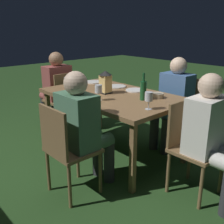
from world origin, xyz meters
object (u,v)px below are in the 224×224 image
wine_glass_c (67,81)px  plate_d (135,90)px  person_in_rust (56,86)px  dining_table (112,98)px  chair_head_far (63,98)px  chair_head_near (191,143)px  chair_side_left_a (181,107)px  chair_side_right_a (66,147)px  green_bottle_on_table (143,90)px  lantern_centerpiece (105,81)px  person_in_cream (212,134)px  plate_c (94,82)px  plate_b (80,94)px  bowl_olives (78,84)px  wine_glass_a (149,97)px  wine_glass_b (98,90)px  bowl_bread (157,95)px  plate_a (117,86)px  person_in_blue (173,99)px

wine_glass_c → plate_d: size_ratio=0.71×
person_in_rust → dining_table: bearing=-180.0°
chair_head_far → chair_head_near: bearing=180.0°
wine_glass_c → chair_side_left_a: bearing=-124.9°
chair_side_left_a → plate_d: chair_side_left_a is taller
chair_side_right_a → green_bottle_on_table: bearing=-93.2°
chair_head_far → green_bottle_on_table: bearing=-177.6°
dining_table → green_bottle_on_table: 0.46m
lantern_centerpiece → person_in_cream: bearing=-178.2°
person_in_rust → plate_c: (-0.63, -0.24, 0.12)m
person_in_rust → wine_glass_c: (-0.81, 0.30, 0.23)m
plate_b → bowl_olives: bearing=-32.4°
plate_b → plate_d: same height
person_in_rust → wine_glass_a: 1.98m
wine_glass_c → green_bottle_on_table: bearing=-157.6°
wine_glass_b → person_in_cream: bearing=-165.1°
chair_head_near → plate_d: chair_head_near is taller
plate_d → bowl_bread: bearing=170.8°
plate_c → bowl_bread: bowl_bread is taller
chair_side_right_a → person_in_rust: size_ratio=0.76×
plate_a → plate_b: size_ratio=1.14×
green_bottle_on_table → chair_side_left_a: bearing=-86.4°
chair_side_left_a → wine_glass_a: wine_glass_a is taller
person_in_blue → wine_glass_b: person_in_blue is taller
wine_glass_c → plate_d: bearing=-132.2°
plate_d → chair_side_right_a: bearing=103.3°
lantern_centerpiece → plate_a: (0.15, -0.33, -0.14)m
person_in_cream → plate_c: bearing=-7.2°
chair_side_left_a → lantern_centerpiece: size_ratio=3.28×
person_in_rust → plate_a: 1.10m
chair_head_near → plate_b: size_ratio=4.23×
dining_table → plate_c: 0.69m
dining_table → bowl_olives: (0.63, 0.04, 0.08)m
chair_side_left_a → chair_head_far: 1.70m
wine_glass_c → plate_d: 0.83m
chair_head_near → wine_glass_a: 0.57m
wine_glass_a → wine_glass_c: (1.15, 0.15, 0.00)m
green_bottle_on_table → plate_b: (0.63, 0.38, -0.10)m
wine_glass_c → wine_glass_b: bearing=179.9°
person_in_blue → person_in_cream: size_ratio=1.00×
plate_c → wine_glass_a: bearing=163.3°
chair_side_left_a → person_in_rust: 1.88m
dining_table → bowl_olives: bowl_olives is taller
chair_side_left_a → chair_head_far: same height
person_in_rust → lantern_centerpiece: 1.23m
person_in_cream → plate_b: (1.47, 0.31, 0.12)m
dining_table → wine_glass_c: 0.58m
plate_a → wine_glass_a: bearing=154.0°
wine_glass_a → wine_glass_c: size_ratio=1.00×
wine_glass_a → chair_side_right_a: bearing=67.0°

